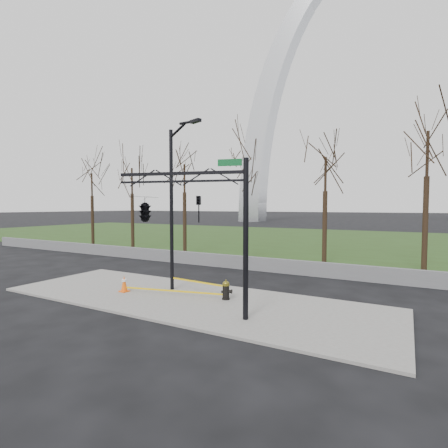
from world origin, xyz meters
The scene contains 11 objects.
ground centered at (0.00, 0.00, 0.00)m, with size 500.00×500.00×0.00m, color black.
sidewalk centered at (0.00, 0.00, 0.05)m, with size 18.00×6.00×0.10m, color slate.
grass_strip centered at (0.00, 30.00, 0.03)m, with size 120.00×40.00×0.06m, color #273D16.
guardrail centered at (0.00, 8.00, 0.45)m, with size 60.00×0.30×0.90m, color #59595B.
gateway_arch centered at (0.00, 75.00, 32.50)m, with size 66.00×6.00×65.00m, color silver, non-canonical shape.
tree_row centered at (0.47, 12.00, 4.79)m, with size 46.94×4.00×9.57m.
fire_hydrant centered at (1.70, 0.64, 0.51)m, with size 0.55×0.36×0.88m.
traffic_cone centered at (-3.32, -0.55, 0.50)m, with size 0.46×0.46×0.80m.
street_light centered at (-1.34, 0.87, 4.69)m, with size 2.30×0.95×8.21m.
traffic_signal_mast centered at (0.45, -2.17, 4.15)m, with size 4.95×2.54×6.00m.
caution_tape centered at (-0.48, 0.33, 0.45)m, with size 5.01×1.50×0.45m.
Camera 1 is at (8.73, -12.37, 4.25)m, focal length 26.92 mm.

